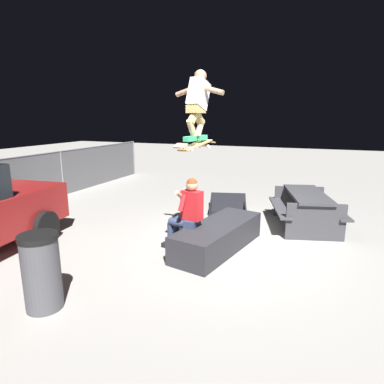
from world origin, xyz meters
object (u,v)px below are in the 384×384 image
Objects in this scene: skateboard at (196,145)px; trash_bin at (42,272)px; ledge_box_main at (218,236)px; skater_airborne at (198,102)px; kicker_ramp at (228,209)px; person_sitting_on_ledge at (187,211)px; picnic_table_back at (306,204)px.

trash_bin is (-2.35, 1.09, -1.37)m from skateboard.
ledge_box_main is 2.33m from skater_airborne.
kicker_ramp is (2.33, 0.47, -0.16)m from ledge_box_main.
skateboard reaches higher than person_sitting_on_ledge.
skater_airborne is (0.06, -0.01, 0.69)m from skateboard.
person_sitting_on_ledge is at bearing 138.36° from picnic_table_back.
skateboard is 0.73× the size of kicker_ramp.
person_sitting_on_ledge is 2.67m from kicker_ramp.
person_sitting_on_ledge is at bearing 131.45° from skater_airborne.
person_sitting_on_ledge is 2.48m from trash_bin.
kicker_ramp is at bearing 2.95° from skater_airborne.
trash_bin is at bearing 168.73° from kicker_ramp.
kicker_ramp is (2.52, 0.12, -1.78)m from skateboard.
skateboard is 1.09× the size of trash_bin.
skateboard is at bearing 170.20° from skater_airborne.
skateboard is 0.93× the size of skater_airborne.
trash_bin reaches higher than picnic_table_back.
skater_airborne reaches higher than skateboard.
skater_airborne is at bearing -9.80° from skateboard.
kicker_ramp is at bearing 74.83° from picnic_table_back.
kicker_ramp is (2.59, -0.02, -0.65)m from person_sitting_on_ledge.
skater_airborne is 1.17× the size of trash_bin.
ledge_box_main is 2.94m from trash_bin.
picnic_table_back is at bearing -32.79° from trash_bin.
skater_airborne is (0.13, -0.14, 1.81)m from person_sitting_on_ledge.
skateboard is (-0.20, 0.35, 1.61)m from ledge_box_main.
picnic_table_back is (1.97, -1.72, -2.04)m from skater_airborne.
ledge_box_main is at bearing -60.77° from skateboard.
person_sitting_on_ledge is 1.37× the size of trash_bin.
trash_bin is at bearing 155.45° from skater_airborne.
picnic_table_back is at bearing -105.17° from kicker_ramp.
person_sitting_on_ledge reaches higher than kicker_ramp.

